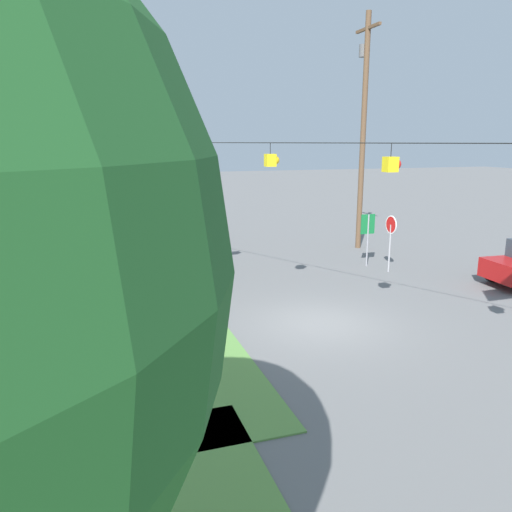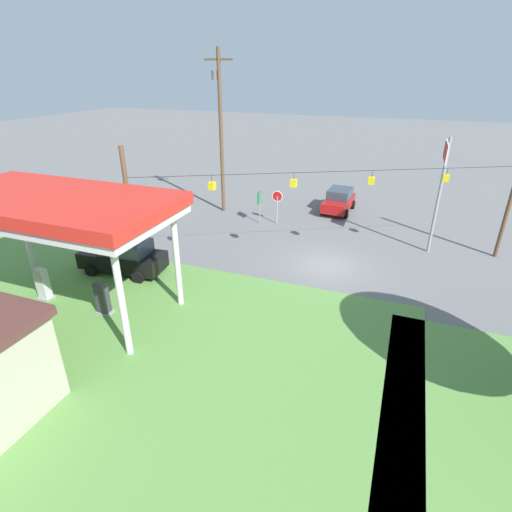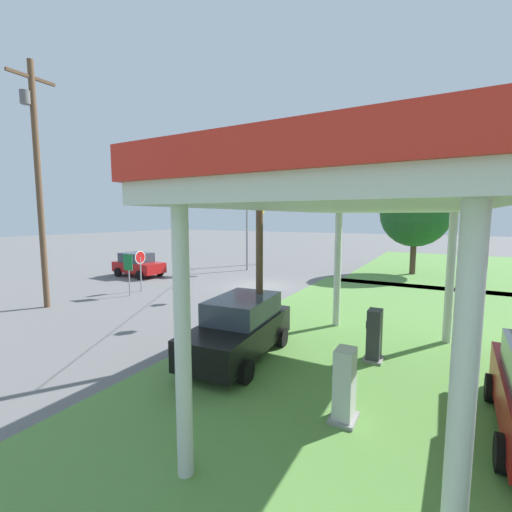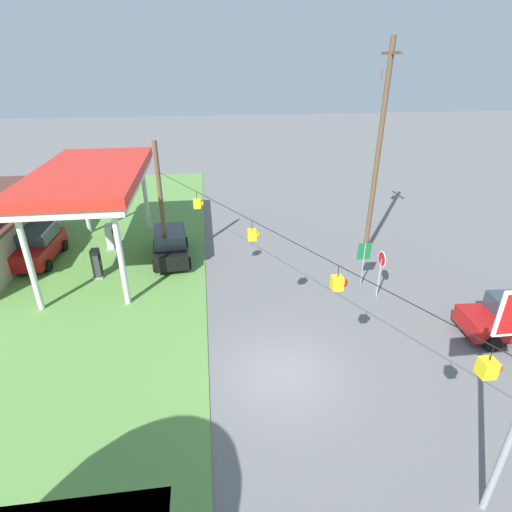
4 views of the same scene
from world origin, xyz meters
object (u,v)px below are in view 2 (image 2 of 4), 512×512
Objects in this scene: gas_station_canopy at (52,207)px; utility_pole_main at (220,126)px; fuel_pump_near at (103,299)px; route_sign at (259,201)px; car_at_pumps_front at (124,256)px; car_on_crossroad at (339,200)px; stop_sign_overhead at (443,171)px; stop_sign_roadside at (277,200)px; fuel_pump_far at (43,285)px.

gas_station_canopy is 15.76m from utility_pole_main.
route_sign is (-2.60, -13.98, 0.92)m from fuel_pump_near.
car_on_crossroad is (-9.37, -14.93, -0.06)m from car_at_pumps_front.
fuel_pump_near is 14.25m from route_sign.
gas_station_canopy is at bearing -23.07° from car_on_crossroad.
fuel_pump_near is at bearing 109.38° from car_at_pumps_front.
fuel_pump_near is 0.40× the size of car_on_crossroad.
gas_station_canopy is 2.23× the size of car_at_pumps_front.
car_at_pumps_front is 0.69× the size of stop_sign_overhead.
stop_sign_overhead is at bearing 170.15° from utility_pole_main.
route_sign is at bearing -162.89° from stop_sign_roadside.
fuel_pump_near is at bearing 94.17° from utility_pole_main.
route_sign is (-4.42, -13.99, -3.36)m from gas_station_canopy.
route_sign is at bearing -100.54° from fuel_pump_near.
car_at_pumps_front is 1.95× the size of stop_sign_roadside.
route_sign is 0.20× the size of utility_pole_main.
car_on_crossroad is 1.75× the size of route_sign.
gas_station_canopy is at bearing 179.95° from fuel_pump_far.
utility_pole_main is (8.77, 3.10, 5.65)m from car_on_crossroad.
route_sign is at bearing -42.75° from car_on_crossroad.
stop_sign_overhead reaches higher than stop_sign_roadside.
stop_sign_roadside is (3.78, 4.41, 0.89)m from car_on_crossroad.
car_at_pumps_front reaches higher than fuel_pump_near.
gas_station_canopy is 4.65m from fuel_pump_far.
gas_station_canopy reaches higher than route_sign.
stop_sign_roadside is 0.21× the size of utility_pole_main.
route_sign is at bearing -4.84° from stop_sign_overhead.
gas_station_canopy is at bearing 38.85° from stop_sign_overhead.
car_on_crossroad is at bearing -116.72° from gas_station_canopy.
fuel_pump_near is 19.81m from stop_sign_overhead.
utility_pole_main is at bearing -24.31° from route_sign.
car_on_crossroad is (-7.63, -18.78, 0.13)m from fuel_pump_near.
gas_station_canopy reaches higher than car_at_pumps_front.
car_on_crossroad is 10.89m from utility_pole_main.
gas_station_canopy is 1.54× the size of stop_sign_overhead.
stop_sign_overhead is (-16.05, -9.15, 4.12)m from car_at_pumps_front.
car_at_pumps_front is 0.41× the size of utility_pole_main.
stop_sign_overhead reaches higher than fuel_pump_far.
car_at_pumps_front is 17.63m from car_on_crossroad.
stop_sign_overhead is at bearing -155.27° from car_at_pumps_front.
stop_sign_overhead reaches higher than fuel_pump_near.
stop_sign_overhead is 12.23m from route_sign.
fuel_pump_near is 0.67× the size of stop_sign_roadside.
fuel_pump_far is 16.89m from utility_pole_main.
stop_sign_overhead is (-14.31, -12.99, 4.32)m from fuel_pump_near.
car_at_pumps_front is (1.74, -3.84, 0.20)m from fuel_pump_near.
utility_pole_main reaches higher than fuel_pump_near.
stop_sign_roadside is at bearing 165.33° from utility_pole_main.
fuel_pump_near is 20.27m from car_on_crossroad.
gas_station_canopy is 4.54× the size of route_sign.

